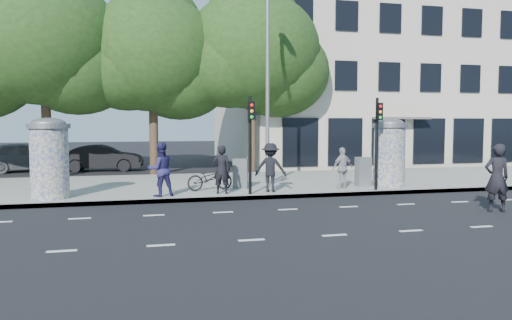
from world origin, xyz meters
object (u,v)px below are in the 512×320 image
object	(u,v)px
ad_column_left	(49,156)
ped_e	(343,168)
street_lamp	(268,69)
cabinet_right	(363,172)
traffic_pole_near	(250,135)
ped_b	(222,169)
ad_column_right	(389,151)
man_road	(497,178)
cabinet_left	(240,173)
car_left	(26,157)
ped_a	(46,171)
bicycle	(210,178)
car_mid	(102,158)
traffic_pole_far	(377,134)
ped_c	(161,169)
ped_d	(271,168)

from	to	relation	value
ad_column_left	ped_e	xyz separation A→B (m)	(10.36, 0.01, -0.61)
street_lamp	cabinet_right	bearing A→B (deg)	-26.53
traffic_pole_near	cabinet_right	world-z (taller)	traffic_pole_near
ped_b	cabinet_right	distance (m)	5.79
ad_column_right	street_lamp	bearing A→B (deg)	156.27
man_road	street_lamp	bearing A→B (deg)	-40.88
street_lamp	cabinet_right	world-z (taller)	street_lamp
ad_column_right	cabinet_left	distance (m)	5.90
car_left	street_lamp	bearing A→B (deg)	-147.29
ped_e	cabinet_left	distance (m)	3.89
street_lamp	ped_a	bearing A→B (deg)	-167.56
traffic_pole_near	bicycle	xyz separation A→B (m)	(-1.20, 1.41, -1.63)
street_lamp	car_mid	distance (m)	12.10
traffic_pole_near	street_lamp	xyz separation A→B (m)	(1.40, 2.84, 2.56)
ad_column_left	ped_e	distance (m)	10.38
ad_column_right	ped_b	world-z (taller)	ad_column_right
ad_column_left	street_lamp	world-z (taller)	street_lamp
traffic_pole_far	cabinet_right	distance (m)	1.89
traffic_pole_near	ped_c	bearing A→B (deg)	174.25
man_road	cabinet_left	distance (m)	8.80
cabinet_right	ped_a	bearing A→B (deg)	177.95
bicycle	car_mid	bearing A→B (deg)	11.49
ped_a	ped_b	distance (m)	5.86
ad_column_right	car_left	size ratio (longest dim) A/B	0.56
cabinet_left	cabinet_right	xyz separation A→B (m)	(4.80, -0.58, 0.00)
ped_c	man_road	bearing A→B (deg)	139.53
ped_d	cabinet_right	xyz separation A→B (m)	(3.95, 0.65, -0.31)
street_lamp	ped_b	bearing A→B (deg)	-134.10
ad_column_left	traffic_pole_near	world-z (taller)	traffic_pole_near
ped_d	man_road	distance (m)	7.34
ad_column_left	traffic_pole_near	bearing A→B (deg)	-6.11
ped_b	car_left	distance (m)	14.79
ped_a	car_left	world-z (taller)	ped_a
street_lamp	cabinet_left	bearing A→B (deg)	-141.19
ped_e	cabinet_right	xyz separation A→B (m)	(1.05, 0.42, -0.21)
ad_column_right	man_road	world-z (taller)	ad_column_right
ad_column_left	ped_e	size ratio (longest dim) A/B	1.70
ad_column_right	ped_a	xyz separation A→B (m)	(-12.56, 0.13, -0.50)
ped_a	ped_b	size ratio (longest dim) A/B	1.05
bicycle	cabinet_right	world-z (taller)	cabinet_right
ped_b	ped_c	size ratio (longest dim) A/B	0.93
cabinet_left	traffic_pole_near	bearing A→B (deg)	-71.89
ped_a	ped_d	size ratio (longest dim) A/B	1.02
ped_d	car_left	distance (m)	15.86
man_road	bicycle	size ratio (longest dim) A/B	1.17
traffic_pole_near	ped_b	size ratio (longest dim) A/B	1.99
traffic_pole_far	street_lamp	xyz separation A→B (m)	(-3.40, 2.84, 2.56)
man_road	ped_e	bearing A→B (deg)	-47.71
ped_e	cabinet_right	size ratio (longest dim) A/B	1.37
car_mid	ad_column_left	bearing A→B (deg)	-179.46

